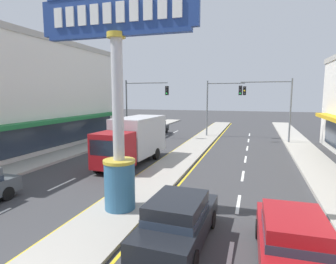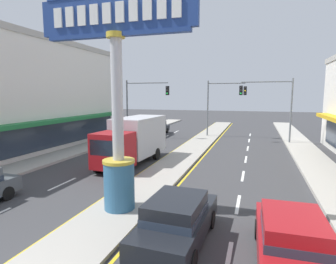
{
  "view_description": "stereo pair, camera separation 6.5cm",
  "coord_description": "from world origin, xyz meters",
  "px_view_note": "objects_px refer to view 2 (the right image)",
  "views": [
    {
      "loc": [
        5.05,
        -2.74,
        4.69
      ],
      "look_at": [
        0.41,
        12.12,
        2.6
      ],
      "focal_mm": 29.88,
      "sensor_mm": 36.0,
      "label": 1
    },
    {
      "loc": [
        5.11,
        -2.72,
        4.69
      ],
      "look_at": [
        0.41,
        12.12,
        2.6
      ],
      "focal_mm": 29.88,
      "sensor_mm": 36.0,
      "label": 2
    }
  ],
  "objects_px": {
    "storefront_left": "(10,95)",
    "sedan_mid_left_lane": "(125,138)",
    "traffic_light_left_side": "(142,99)",
    "sedan_far_right_lane": "(292,240)",
    "district_sign": "(117,105)",
    "sedan_far_left_oncoming": "(157,127)",
    "traffic_light_right_side": "(272,99)",
    "sedan_near_left_lane": "(177,219)",
    "box_truck_near_right_lane": "(133,139)",
    "traffic_light_median_far": "(221,99)"
  },
  "relations": [
    {
      "from": "storefront_left",
      "to": "sedan_mid_left_lane",
      "type": "relative_size",
      "value": 4.93
    },
    {
      "from": "box_truck_near_right_lane",
      "to": "traffic_light_left_side",
      "type": "bearing_deg",
      "value": 109.62
    },
    {
      "from": "district_sign",
      "to": "traffic_light_right_side",
      "type": "xyz_separation_m",
      "value": [
        6.45,
        18.75,
        -0.06
      ]
    },
    {
      "from": "sedan_near_left_lane",
      "to": "storefront_left",
      "type": "bearing_deg",
      "value": 148.76
    },
    {
      "from": "traffic_light_left_side",
      "to": "sedan_mid_left_lane",
      "type": "height_order",
      "value": "traffic_light_left_side"
    },
    {
      "from": "sedan_mid_left_lane",
      "to": "sedan_far_left_oncoming",
      "type": "xyz_separation_m",
      "value": [
        -0.0,
        8.54,
        0.0
      ]
    },
    {
      "from": "sedan_far_right_lane",
      "to": "sedan_mid_left_lane",
      "type": "relative_size",
      "value": 0.99
    },
    {
      "from": "storefront_left",
      "to": "district_sign",
      "type": "bearing_deg",
      "value": -31.53
    },
    {
      "from": "sedan_far_right_lane",
      "to": "storefront_left",
      "type": "bearing_deg",
      "value": 152.27
    },
    {
      "from": "box_truck_near_right_lane",
      "to": "sedan_mid_left_lane",
      "type": "relative_size",
      "value": 1.6
    },
    {
      "from": "traffic_light_median_far",
      "to": "sedan_far_right_lane",
      "type": "bearing_deg",
      "value": -78.43
    },
    {
      "from": "district_sign",
      "to": "sedan_near_left_lane",
      "type": "xyz_separation_m",
      "value": [
        2.86,
        -1.63,
        -3.52
      ]
    },
    {
      "from": "storefront_left",
      "to": "sedan_near_left_lane",
      "type": "relative_size",
      "value": 4.95
    },
    {
      "from": "traffic_light_right_side",
      "to": "sedan_far_left_oncoming",
      "type": "relative_size",
      "value": 1.42
    },
    {
      "from": "traffic_light_median_far",
      "to": "sedan_mid_left_lane",
      "type": "distance_m",
      "value": 11.71
    },
    {
      "from": "traffic_light_median_far",
      "to": "box_truck_near_right_lane",
      "type": "xyz_separation_m",
      "value": [
        -4.22,
        -13.75,
        -2.5
      ]
    },
    {
      "from": "traffic_light_left_side",
      "to": "sedan_far_right_lane",
      "type": "height_order",
      "value": "traffic_light_left_side"
    },
    {
      "from": "traffic_light_median_far",
      "to": "sedan_far_left_oncoming",
      "type": "distance_m",
      "value": 8.33
    },
    {
      "from": "sedan_far_right_lane",
      "to": "sedan_near_left_lane",
      "type": "relative_size",
      "value": 0.99
    },
    {
      "from": "storefront_left",
      "to": "sedan_far_right_lane",
      "type": "distance_m",
      "value": 24.33
    },
    {
      "from": "sedan_far_left_oncoming",
      "to": "sedan_near_left_lane",
      "type": "bearing_deg",
      "value": -68.7
    },
    {
      "from": "sedan_far_left_oncoming",
      "to": "box_truck_near_right_lane",
      "type": "bearing_deg",
      "value": -76.49
    },
    {
      "from": "storefront_left",
      "to": "sedan_mid_left_lane",
      "type": "distance_m",
      "value": 10.42
    },
    {
      "from": "sedan_near_left_lane",
      "to": "district_sign",
      "type": "bearing_deg",
      "value": 150.33
    },
    {
      "from": "storefront_left",
      "to": "sedan_mid_left_lane",
      "type": "height_order",
      "value": "storefront_left"
    },
    {
      "from": "box_truck_near_right_lane",
      "to": "sedan_far_right_lane",
      "type": "xyz_separation_m",
      "value": [
        8.96,
        -9.4,
        -0.91
      ]
    },
    {
      "from": "traffic_light_median_far",
      "to": "sedan_near_left_lane",
      "type": "xyz_separation_m",
      "value": [
        1.43,
        -22.86,
        -3.41
      ]
    },
    {
      "from": "box_truck_near_right_lane",
      "to": "storefront_left",
      "type": "bearing_deg",
      "value": 171.77
    },
    {
      "from": "storefront_left",
      "to": "traffic_light_left_side",
      "type": "xyz_separation_m",
      "value": [
        8.65,
        8.49,
        -0.39
      ]
    },
    {
      "from": "traffic_light_right_side",
      "to": "sedan_far_left_oncoming",
      "type": "bearing_deg",
      "value": 167.57
    },
    {
      "from": "sedan_near_left_lane",
      "to": "sedan_mid_left_lane",
      "type": "distance_m",
      "value": 17.18
    },
    {
      "from": "storefront_left",
      "to": "traffic_light_median_far",
      "type": "bearing_deg",
      "value": 35.9
    },
    {
      "from": "box_truck_near_right_lane",
      "to": "sedan_mid_left_lane",
      "type": "xyz_separation_m",
      "value": [
        -3.37,
        5.5,
        -0.91
      ]
    },
    {
      "from": "traffic_light_right_side",
      "to": "traffic_light_median_far",
      "type": "height_order",
      "value": "same"
    },
    {
      "from": "district_sign",
      "to": "traffic_light_left_side",
      "type": "distance_m",
      "value": 18.89
    },
    {
      "from": "sedan_near_left_lane",
      "to": "traffic_light_median_far",
      "type": "bearing_deg",
      "value": 93.59
    },
    {
      "from": "district_sign",
      "to": "storefront_left",
      "type": "relative_size",
      "value": 0.39
    },
    {
      "from": "storefront_left",
      "to": "box_truck_near_right_lane",
      "type": "height_order",
      "value": "storefront_left"
    },
    {
      "from": "storefront_left",
      "to": "traffic_light_left_side",
      "type": "distance_m",
      "value": 12.13
    },
    {
      "from": "sedan_mid_left_lane",
      "to": "box_truck_near_right_lane",
      "type": "bearing_deg",
      "value": -58.47
    },
    {
      "from": "box_truck_near_right_lane",
      "to": "sedan_mid_left_lane",
      "type": "height_order",
      "value": "box_truck_near_right_lane"
    },
    {
      "from": "district_sign",
      "to": "box_truck_near_right_lane",
      "type": "height_order",
      "value": "district_sign"
    },
    {
      "from": "sedan_far_right_lane",
      "to": "sedan_far_left_oncoming",
      "type": "distance_m",
      "value": 26.49
    },
    {
      "from": "traffic_light_left_side",
      "to": "storefront_left",
      "type": "bearing_deg",
      "value": -135.53
    },
    {
      "from": "sedan_far_right_lane",
      "to": "traffic_light_median_far",
      "type": "bearing_deg",
      "value": 101.57
    },
    {
      "from": "storefront_left",
      "to": "box_truck_near_right_lane",
      "type": "xyz_separation_m",
      "value": [
        12.31,
        -1.78,
        -2.95
      ]
    },
    {
      "from": "district_sign",
      "to": "sedan_far_left_oncoming",
      "type": "height_order",
      "value": "district_sign"
    },
    {
      "from": "traffic_light_right_side",
      "to": "sedan_near_left_lane",
      "type": "height_order",
      "value": "traffic_light_right_side"
    },
    {
      "from": "box_truck_near_right_lane",
      "to": "sedan_far_right_lane",
      "type": "bearing_deg",
      "value": -46.38
    },
    {
      "from": "box_truck_near_right_lane",
      "to": "sedan_mid_left_lane",
      "type": "bearing_deg",
      "value": 121.53
    }
  ]
}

